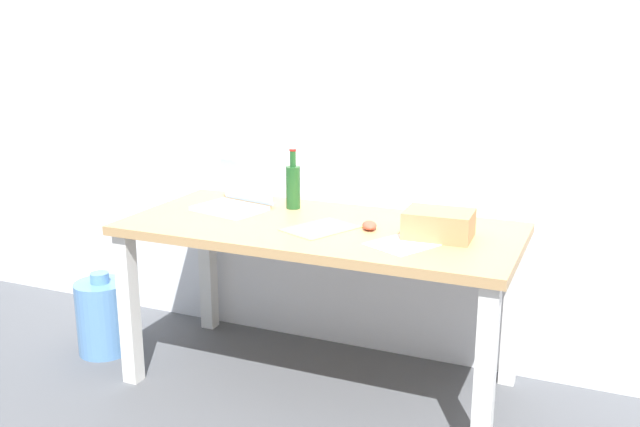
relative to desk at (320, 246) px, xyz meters
name	(u,v)px	position (x,y,z in m)	size (l,w,h in m)	color
ground_plane	(320,381)	(0.00, 0.00, -0.64)	(8.00, 8.00, 0.00)	#515459
back_wall	(358,85)	(0.00, 0.45, 0.66)	(5.20, 0.08, 2.60)	white
desk	(320,246)	(0.00, 0.00, 0.00)	(1.68, 0.77, 0.74)	tan
laptop_left	(235,199)	(-0.47, 0.10, 0.14)	(0.35, 0.32, 0.22)	silver
beer_bottle	(293,186)	(-0.23, 0.22, 0.21)	(0.07, 0.07, 0.28)	#1E5123
computer_mouse	(369,225)	(0.22, 0.02, 0.11)	(0.06, 0.10, 0.03)	#D84C38
cardboard_box	(439,224)	(0.51, 0.01, 0.15)	(0.27, 0.20, 0.11)	tan
paper_sheet_center	(321,228)	(0.03, -0.05, 0.10)	(0.21, 0.30, 0.00)	#F4E06B
paper_sheet_front_right	(408,243)	(0.42, -0.11, 0.10)	(0.21, 0.30, 0.00)	white
water_cooler_jug	(103,317)	(-1.10, -0.14, -0.46)	(0.25, 0.25, 0.41)	#598CC6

